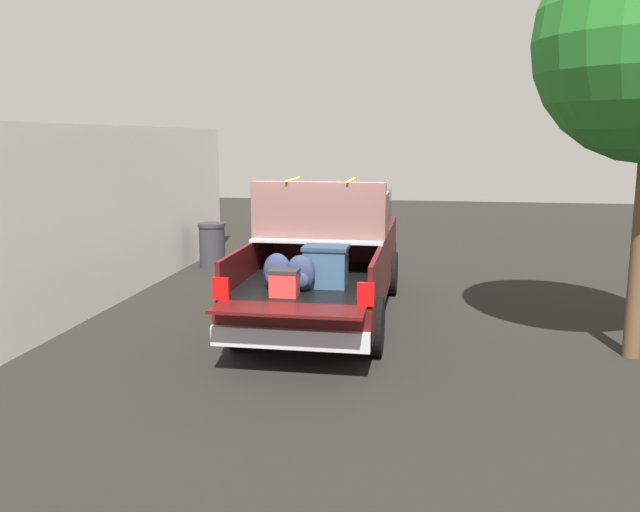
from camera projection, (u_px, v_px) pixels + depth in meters
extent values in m
plane|color=black|center=(326.00, 317.00, 10.62)|extent=(40.00, 40.00, 0.00)
cube|color=#470F0F|center=(326.00, 280.00, 10.51)|extent=(5.50, 1.92, 0.48)
cube|color=black|center=(313.00, 280.00, 9.30)|extent=(2.80, 1.80, 0.04)
cube|color=#470F0F|center=(249.00, 261.00, 9.41)|extent=(2.80, 0.06, 0.50)
cube|color=#470F0F|center=(379.00, 266.00, 9.11)|extent=(2.80, 0.06, 0.50)
cube|color=#470F0F|center=(328.00, 248.00, 10.59)|extent=(0.06, 1.80, 0.50)
cube|color=#470F0F|center=(288.00, 310.00, 7.67)|extent=(0.55, 1.80, 0.04)
cube|color=#B2B2B7|center=(322.00, 236.00, 9.96)|extent=(1.25, 1.92, 0.04)
cube|color=#470F0F|center=(338.00, 237.00, 11.73)|extent=(2.30, 1.92, 0.50)
cube|color=#2D3842|center=(337.00, 208.00, 11.54)|extent=(1.94, 1.76, 0.54)
cube|color=#470F0F|center=(348.00, 230.00, 13.05)|extent=(0.40, 1.82, 0.38)
cube|color=#B2B2B7|center=(291.00, 337.00, 7.89)|extent=(0.24, 1.92, 0.24)
cube|color=red|center=(221.00, 289.00, 8.04)|extent=(0.06, 0.20, 0.28)
cube|color=red|center=(366.00, 294.00, 7.75)|extent=(0.06, 0.20, 0.28)
cylinder|color=black|center=(294.00, 270.00, 12.39)|extent=(0.79, 0.30, 0.79)
cylinder|color=black|center=(389.00, 273.00, 12.11)|extent=(0.79, 0.30, 0.79)
cylinder|color=black|center=(242.00, 320.00, 8.99)|extent=(0.79, 0.30, 0.79)
cylinder|color=black|center=(372.00, 326.00, 8.71)|extent=(0.79, 0.30, 0.79)
cube|color=#335170|center=(326.00, 268.00, 8.74)|extent=(0.40, 0.55, 0.50)
cube|color=#23394E|center=(326.00, 248.00, 8.69)|extent=(0.44, 0.59, 0.05)
ellipsoid|color=#283351|center=(301.00, 273.00, 8.50)|extent=(0.20, 0.37, 0.47)
ellipsoid|color=#283351|center=(299.00, 280.00, 8.41)|extent=(0.09, 0.26, 0.21)
ellipsoid|color=#283351|center=(277.00, 271.00, 8.57)|extent=(0.20, 0.37, 0.48)
ellipsoid|color=#283351|center=(276.00, 279.00, 8.48)|extent=(0.09, 0.26, 0.21)
cube|color=red|center=(284.00, 284.00, 8.23)|extent=(0.26, 0.34, 0.30)
cube|color=#262628|center=(284.00, 271.00, 8.20)|extent=(0.28, 0.36, 0.04)
cube|color=brown|center=(322.00, 221.00, 9.92)|extent=(0.86, 1.95, 0.42)
cube|color=brown|center=(318.00, 196.00, 9.51)|extent=(0.16, 1.95, 0.40)
cube|color=brown|center=(266.00, 199.00, 10.06)|extent=(0.62, 0.20, 0.22)
cube|color=brown|center=(381.00, 200.00, 9.77)|extent=(0.62, 0.20, 0.22)
cube|color=yellow|center=(293.00, 179.00, 9.88)|extent=(0.96, 0.03, 0.02)
cube|color=yellow|center=(351.00, 180.00, 9.74)|extent=(0.96, 0.03, 0.02)
cube|color=white|center=(121.00, 212.00, 11.89)|extent=(10.15, 0.36, 3.03)
cylinder|color=#2D2D33|center=(212.00, 247.00, 14.60)|extent=(0.56, 0.56, 0.90)
cylinder|color=#2D2D33|center=(212.00, 225.00, 14.52)|extent=(0.60, 0.60, 0.08)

